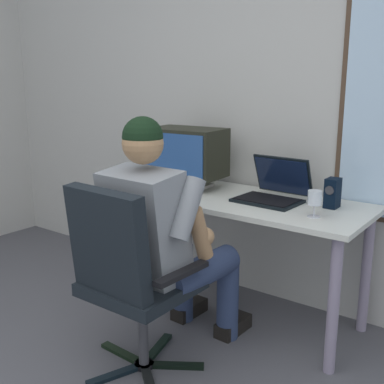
% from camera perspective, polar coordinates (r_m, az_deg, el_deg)
% --- Properties ---
extents(wall_rear, '(5.55, 0.08, 2.89)m').
position_cam_1_polar(wall_rear, '(2.92, 14.28, 13.76)').
color(wall_rear, beige).
rests_on(wall_rear, ground).
extents(desk, '(1.54, 0.63, 0.73)m').
position_cam_1_polar(desk, '(2.82, 5.25, -2.65)').
color(desk, gray).
rests_on(desk, ground).
extents(office_chair, '(0.58, 0.58, 0.95)m').
position_cam_1_polar(office_chair, '(2.24, -7.81, -9.36)').
color(office_chair, black).
rests_on(office_chair, ground).
extents(person_seated, '(0.54, 0.80, 1.24)m').
position_cam_1_polar(person_seated, '(2.38, -3.30, -5.21)').
color(person_seated, navy).
rests_on(person_seated, ground).
extents(crt_monitor, '(0.48, 0.33, 0.37)m').
position_cam_1_polar(crt_monitor, '(3.00, -0.72, 4.65)').
color(crt_monitor, beige).
rests_on(crt_monitor, desk).
extents(laptop, '(0.36, 0.36, 0.24)m').
position_cam_1_polar(laptop, '(2.75, 9.80, 0.38)').
color(laptop, black).
rests_on(laptop, desk).
extents(wine_glass, '(0.07, 0.07, 0.13)m').
position_cam_1_polar(wine_glass, '(2.44, 14.42, -0.86)').
color(wine_glass, silver).
rests_on(wine_glass, desk).
extents(desk_speaker, '(0.07, 0.10, 0.16)m').
position_cam_1_polar(desk_speaker, '(2.64, 16.40, -0.12)').
color(desk_speaker, black).
rests_on(desk_speaker, desk).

